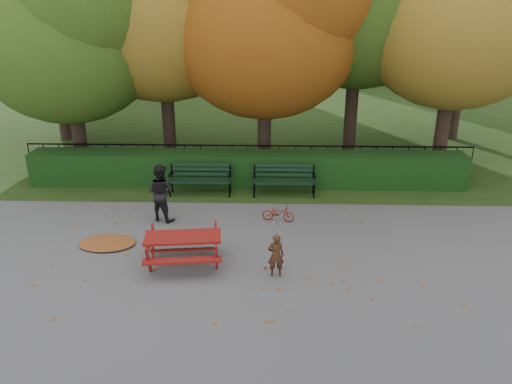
{
  "coord_description": "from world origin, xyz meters",
  "views": [
    {
      "loc": [
        0.68,
        -9.74,
        5.35
      ],
      "look_at": [
        0.36,
        1.32,
        1.0
      ],
      "focal_mm": 35.0,
      "sensor_mm": 36.0,
      "label": 1
    }
  ],
  "objects_px": {
    "bench_right": "(284,178)",
    "picnic_table": "(183,242)",
    "bench_left": "(201,177)",
    "bicycle": "(278,213)",
    "tree_c": "(276,15)",
    "tree_a": "(72,27)",
    "tree_e": "(474,6)",
    "child": "(276,255)",
    "adult": "(161,193)"
  },
  "relations": [
    {
      "from": "tree_c",
      "to": "bicycle",
      "type": "bearing_deg",
      "value": -88.89
    },
    {
      "from": "adult",
      "to": "bench_left",
      "type": "bearing_deg",
      "value": -89.39
    },
    {
      "from": "picnic_table",
      "to": "child",
      "type": "relative_size",
      "value": 1.85
    },
    {
      "from": "bench_right",
      "to": "bicycle",
      "type": "bearing_deg",
      "value": -95.75
    },
    {
      "from": "tree_e",
      "to": "child",
      "type": "relative_size",
      "value": 8.76
    },
    {
      "from": "tree_c",
      "to": "picnic_table",
      "type": "bearing_deg",
      "value": -107.04
    },
    {
      "from": "tree_a",
      "to": "bicycle",
      "type": "bearing_deg",
      "value": -31.38
    },
    {
      "from": "adult",
      "to": "bicycle",
      "type": "xyz_separation_m",
      "value": [
        2.97,
        -0.01,
        -0.53
      ]
    },
    {
      "from": "tree_a",
      "to": "tree_c",
      "type": "relative_size",
      "value": 0.94
    },
    {
      "from": "tree_a",
      "to": "bench_left",
      "type": "relative_size",
      "value": 4.16
    },
    {
      "from": "bench_left",
      "to": "bicycle",
      "type": "distance_m",
      "value": 2.9
    },
    {
      "from": "bench_right",
      "to": "adult",
      "type": "distance_m",
      "value": 3.66
    },
    {
      "from": "bench_left",
      "to": "bench_right",
      "type": "xyz_separation_m",
      "value": [
        2.4,
        0.0,
        0.0
      ]
    },
    {
      "from": "tree_c",
      "to": "bench_left",
      "type": "height_order",
      "value": "tree_c"
    },
    {
      "from": "tree_c",
      "to": "picnic_table",
      "type": "relative_size",
      "value": 4.64
    },
    {
      "from": "child",
      "to": "adult",
      "type": "height_order",
      "value": "adult"
    },
    {
      "from": "picnic_table",
      "to": "bicycle",
      "type": "height_order",
      "value": "picnic_table"
    },
    {
      "from": "tree_a",
      "to": "adult",
      "type": "relative_size",
      "value": 5.05
    },
    {
      "from": "tree_a",
      "to": "child",
      "type": "bearing_deg",
      "value": -46.71
    },
    {
      "from": "bench_left",
      "to": "picnic_table",
      "type": "bearing_deg",
      "value": -87.51
    },
    {
      "from": "tree_c",
      "to": "tree_e",
      "type": "height_order",
      "value": "tree_e"
    },
    {
      "from": "tree_c",
      "to": "bicycle",
      "type": "height_order",
      "value": "tree_c"
    },
    {
      "from": "tree_a",
      "to": "tree_c",
      "type": "bearing_deg",
      "value": 3.65
    },
    {
      "from": "bicycle",
      "to": "child",
      "type": "bearing_deg",
      "value": -171.47
    },
    {
      "from": "tree_c",
      "to": "bicycle",
      "type": "relative_size",
      "value": 9.8
    },
    {
      "from": "tree_c",
      "to": "adult",
      "type": "bearing_deg",
      "value": -125.25
    },
    {
      "from": "tree_a",
      "to": "bicycle",
      "type": "relative_size",
      "value": 9.17
    },
    {
      "from": "bench_right",
      "to": "picnic_table",
      "type": "height_order",
      "value": "bench_right"
    },
    {
      "from": "tree_e",
      "to": "bench_right",
      "type": "distance_m",
      "value": 7.38
    },
    {
      "from": "child",
      "to": "adult",
      "type": "distance_m",
      "value": 3.94
    },
    {
      "from": "bench_right",
      "to": "bicycle",
      "type": "xyz_separation_m",
      "value": [
        -0.19,
        -1.85,
        -0.31
      ]
    },
    {
      "from": "tree_c",
      "to": "adult",
      "type": "xyz_separation_m",
      "value": [
        -2.89,
        -4.09,
        -4.08
      ]
    },
    {
      "from": "tree_a",
      "to": "bicycle",
      "type": "xyz_separation_m",
      "value": [
        6.1,
        -3.72,
        -4.31
      ]
    },
    {
      "from": "tree_a",
      "to": "bench_right",
      "type": "height_order",
      "value": "tree_a"
    },
    {
      "from": "bench_right",
      "to": "picnic_table",
      "type": "distance_m",
      "value": 4.68
    },
    {
      "from": "bench_left",
      "to": "bench_right",
      "type": "relative_size",
      "value": 1.0
    },
    {
      "from": "tree_e",
      "to": "picnic_table",
      "type": "bearing_deg",
      "value": -141.01
    },
    {
      "from": "bench_right",
      "to": "tree_c",
      "type": "bearing_deg",
      "value": 96.7
    },
    {
      "from": "tree_a",
      "to": "tree_e",
      "type": "xyz_separation_m",
      "value": [
        11.71,
        0.19,
        0.56
      ]
    },
    {
      "from": "bench_right",
      "to": "child",
      "type": "bearing_deg",
      "value": -93.47
    },
    {
      "from": "tree_a",
      "to": "tree_e",
      "type": "distance_m",
      "value": 11.73
    },
    {
      "from": "bench_left",
      "to": "child",
      "type": "xyz_separation_m",
      "value": [
        2.13,
        -4.51,
        -0.05
      ]
    },
    {
      "from": "picnic_table",
      "to": "adult",
      "type": "distance_m",
      "value": 2.48
    },
    {
      "from": "adult",
      "to": "bicycle",
      "type": "height_order",
      "value": "adult"
    },
    {
      "from": "bench_left",
      "to": "child",
      "type": "relative_size",
      "value": 1.93
    },
    {
      "from": "bicycle",
      "to": "bench_right",
      "type": "bearing_deg",
      "value": 4.67
    },
    {
      "from": "adult",
      "to": "tree_c",
      "type": "bearing_deg",
      "value": -102.17
    },
    {
      "from": "bench_right",
      "to": "picnic_table",
      "type": "relative_size",
      "value": 1.04
    },
    {
      "from": "tree_a",
      "to": "bicycle",
      "type": "distance_m",
      "value": 8.34
    },
    {
      "from": "picnic_table",
      "to": "adult",
      "type": "xyz_separation_m",
      "value": [
        -0.94,
        2.29,
        0.21
      ]
    }
  ]
}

